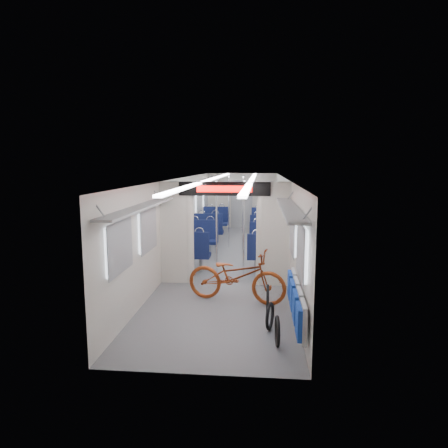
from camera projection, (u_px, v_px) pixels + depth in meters
name	position (u px, v px, depth m)	size (l,w,h in m)	color
carriage	(231.00, 209.00, 10.56)	(12.00, 12.02, 2.31)	#515456
bicycle	(236.00, 276.00, 7.80)	(0.69, 1.98, 1.04)	maroon
flip_bench	(296.00, 301.00, 6.20)	(0.12, 2.11, 0.52)	gray
bike_hoop_a	(277.00, 333.00, 5.91)	(0.47, 0.47, 0.05)	black
bike_hoop_b	(270.00, 318.00, 6.51)	(0.46, 0.46, 0.05)	black
bike_hoop_c	(268.00, 300.00, 7.27)	(0.52, 0.52, 0.05)	black
seat_bay_near_left	(197.00, 242.00, 10.93)	(0.94, 2.23, 1.15)	#0D153D
seat_bay_near_right	(265.00, 244.00, 10.73)	(0.92, 2.12, 1.11)	#0D153D
seat_bay_far_left	(212.00, 223.00, 14.40)	(0.96, 2.30, 1.17)	#0D153D
seat_bay_far_right	(264.00, 224.00, 14.07)	(0.96, 2.30, 1.17)	#0D153D
stanchion_near_left	(217.00, 230.00, 9.36)	(0.04, 0.04, 2.30)	silver
stanchion_near_right	(244.00, 229.00, 9.53)	(0.04, 0.04, 2.30)	silver
stanchion_far_left	(229.00, 212.00, 12.85)	(0.04, 0.04, 2.30)	silver
stanchion_far_right	(243.00, 213.00, 12.58)	(0.04, 0.04, 2.30)	silver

